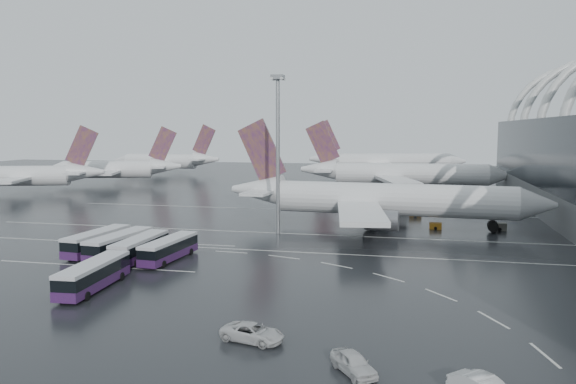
% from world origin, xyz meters
% --- Properties ---
extents(ground, '(420.00, 420.00, 0.00)m').
position_xyz_m(ground, '(0.00, 0.00, 0.00)').
color(ground, black).
rests_on(ground, ground).
extents(lane_marking_near, '(120.00, 0.25, 0.01)m').
position_xyz_m(lane_marking_near, '(0.00, -2.00, 0.01)').
color(lane_marking_near, silver).
rests_on(lane_marking_near, ground).
extents(lane_marking_mid, '(120.00, 0.25, 0.01)m').
position_xyz_m(lane_marking_mid, '(0.00, 12.00, 0.01)').
color(lane_marking_mid, silver).
rests_on(lane_marking_mid, ground).
extents(lane_marking_far, '(120.00, 0.25, 0.01)m').
position_xyz_m(lane_marking_far, '(0.00, 40.00, 0.01)').
color(lane_marking_far, silver).
rests_on(lane_marking_far, ground).
extents(bus_bay_line_south, '(28.00, 0.25, 0.01)m').
position_xyz_m(bus_bay_line_south, '(-24.00, -16.00, 0.01)').
color(bus_bay_line_south, silver).
rests_on(bus_bay_line_south, ground).
extents(bus_bay_line_north, '(28.00, 0.25, 0.01)m').
position_xyz_m(bus_bay_line_north, '(-24.00, 0.00, 0.01)').
color(bus_bay_line_north, silver).
rests_on(bus_bay_line_north, ground).
extents(airliner_main, '(58.45, 51.19, 19.80)m').
position_xyz_m(airliner_main, '(10.01, 22.00, 4.96)').
color(airliner_main, silver).
rests_on(airliner_main, ground).
extents(airliner_gate_b, '(58.31, 52.47, 20.27)m').
position_xyz_m(airliner_gate_b, '(12.60, 80.10, 5.07)').
color(airliner_gate_b, silver).
rests_on(airliner_gate_b, ground).
extents(airliner_gate_c, '(59.56, 54.10, 21.42)m').
position_xyz_m(airliner_gate_c, '(5.71, 136.09, 5.36)').
color(airliner_gate_c, silver).
rests_on(airliner_gate_c, ground).
extents(jet_remote_west, '(42.67, 34.71, 18.94)m').
position_xyz_m(jet_remote_west, '(-88.22, 55.06, 4.89)').
color(jet_remote_west, silver).
rests_on(jet_remote_west, ground).
extents(jet_remote_mid, '(42.44, 34.50, 18.79)m').
position_xyz_m(jet_remote_mid, '(-77.26, 83.73, 4.85)').
color(jet_remote_mid, silver).
rests_on(jet_remote_mid, ground).
extents(jet_remote_far, '(45.04, 36.21, 19.73)m').
position_xyz_m(jet_remote_far, '(-79.57, 127.41, 5.09)').
color(jet_remote_far, silver).
rests_on(jet_remote_far, ground).
extents(bus_row_near_a, '(3.82, 12.99, 3.15)m').
position_xyz_m(bus_row_near_a, '(-27.84, -8.80, 1.73)').
color(bus_row_near_a, '#2E133E').
rests_on(bus_row_near_a, ground).
extents(bus_row_near_b, '(4.08, 13.19, 3.19)m').
position_xyz_m(bus_row_near_b, '(-23.65, -10.05, 1.76)').
color(bus_row_near_b, '#2E133E').
rests_on(bus_row_near_b, ground).
extents(bus_row_near_c, '(3.10, 12.58, 3.09)m').
position_xyz_m(bus_row_near_c, '(-19.87, -11.23, 1.70)').
color(bus_row_near_c, '#2E133E').
rests_on(bus_row_near_c, ground).
extents(bus_row_near_d, '(3.61, 12.28, 2.98)m').
position_xyz_m(bus_row_near_d, '(-15.81, -10.81, 1.64)').
color(bus_row_near_d, '#2E133E').
rests_on(bus_row_near_d, ground).
extents(bus_row_far_c, '(3.62, 12.68, 3.08)m').
position_xyz_m(bus_row_far_c, '(-18.08, -25.61, 1.69)').
color(bus_row_far_c, '#2E133E').
rests_on(bus_row_far_c, ground).
extents(van_curve_a, '(5.88, 3.69, 1.52)m').
position_xyz_m(van_curve_a, '(3.47, -36.58, 0.76)').
color(van_curve_a, silver).
rests_on(van_curve_a, ground).
extents(van_curve_b, '(4.21, 4.83, 1.57)m').
position_xyz_m(van_curve_b, '(12.42, -40.94, 0.79)').
color(van_curve_b, silver).
rests_on(van_curve_b, ground).
extents(floodlight_mast, '(2.05, 2.05, 26.74)m').
position_xyz_m(floodlight_mast, '(-6.10, 11.95, 16.82)').
color(floodlight_mast, gray).
rests_on(floodlight_mast, ground).
extents(gse_cart_belly_a, '(2.11, 1.25, 1.15)m').
position_xyz_m(gse_cart_belly_a, '(20.42, 22.00, 0.58)').
color(gse_cart_belly_a, '#B47018').
rests_on(gse_cart_belly_a, ground).
extents(gse_cart_belly_d, '(2.43, 1.43, 1.32)m').
position_xyz_m(gse_cart_belly_d, '(31.33, 23.11, 0.66)').
color(gse_cart_belly_d, slate).
rests_on(gse_cart_belly_d, ground).
extents(gse_cart_belly_e, '(2.43, 1.44, 1.33)m').
position_xyz_m(gse_cart_belly_e, '(16.95, 36.23, 0.66)').
color(gse_cart_belly_e, '#B47018').
rests_on(gse_cart_belly_e, ground).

